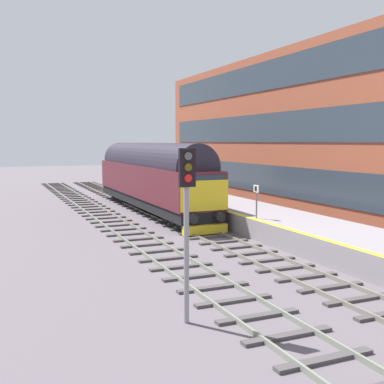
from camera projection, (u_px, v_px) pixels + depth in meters
name	position (u px, v px, depth m)	size (l,w,h in m)	color
ground_plane	(175.00, 222.00, 28.27)	(140.00, 140.00, 0.00)	#5E555C
track_main	(175.00, 221.00, 28.27)	(2.50, 60.00, 0.15)	slate
track_adjacent_west	(117.00, 225.00, 26.89)	(2.50, 60.00, 0.15)	gray
station_platform	(229.00, 210.00, 29.63)	(4.00, 44.00, 1.01)	gray
station_building	(283.00, 131.00, 37.60)	(5.99, 31.90, 11.15)	brown
diesel_locomotive	(150.00, 175.00, 32.22)	(2.74, 18.08, 4.68)	black
signal_post_near	(187.00, 212.00, 12.20)	(0.44, 0.22, 4.60)	gray
platform_number_sign	(256.00, 196.00, 23.19)	(0.10, 0.44, 1.65)	slate
waiting_passenger	(174.00, 178.00, 36.55)	(0.46, 0.46, 1.64)	#283441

